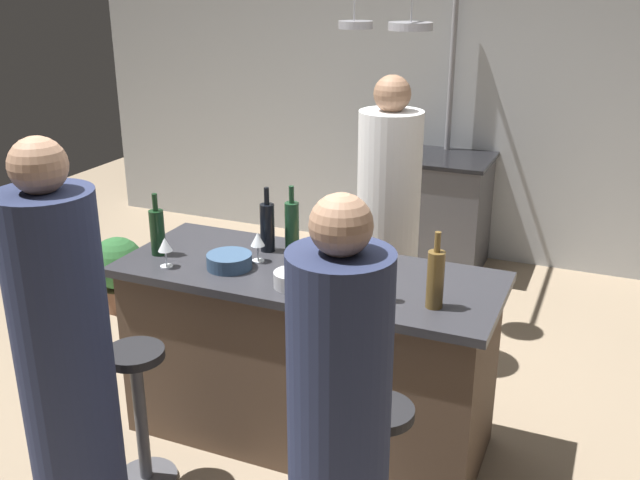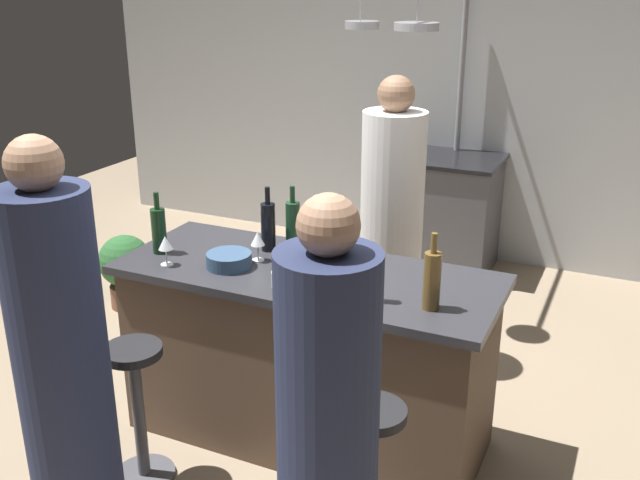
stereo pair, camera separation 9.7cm
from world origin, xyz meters
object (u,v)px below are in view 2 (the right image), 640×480
Objects in this scene: wine_bottle_red at (159,230)px; mixing_bowl_blue at (229,260)px; stove_range at (444,213)px; wine_bottle_amber at (432,279)px; bar_stool_left at (138,408)px; potted_plant at (125,267)px; wine_glass_near_left_guest at (165,244)px; cutting_board at (341,258)px; bar_stool_right at (371,476)px; guest_right at (327,443)px; pepper_mill at (376,278)px; wine_bottle_dark at (268,226)px; wine_bottle_green at (293,225)px; chef at (391,235)px; mixing_bowl_steel at (290,279)px; guest_left at (63,367)px; wine_glass_near_right_guest at (258,240)px.

wine_bottle_red is 1.45× the size of mixing_bowl_blue.
stove_range is 2.74m from wine_bottle_amber.
potted_plant is at bearing 130.78° from bar_stool_left.
wine_glass_near_left_guest is at bearing -42.00° from potted_plant.
cutting_board is at bearing -18.68° from potted_plant.
guest_right is at bearing -94.94° from bar_stool_right.
pepper_mill is at bearing -4.06° from wine_bottle_red.
wine_bottle_dark is at bearing 137.78° from bar_stool_right.
bar_stool_left is 1.22m from pepper_mill.
guest_right is at bearing -80.38° from pepper_mill.
mixing_bowl_blue is (-0.92, 0.51, 0.56)m from bar_stool_right.
stove_range is 2.80m from wine_glass_near_left_guest.
wine_bottle_red is at bearing -151.72° from wine_bottle_dark.
wine_glass_near_left_guest is (-0.09, 0.40, 0.63)m from bar_stool_left.
bar_stool_left is 0.86m from wine_bottle_red.
guest_right is 4.90× the size of wine_bottle_green.
wine_bottle_red is (-0.85, -1.01, 0.24)m from chef.
guest_right reaches higher than mixing_bowl_steel.
potted_plant is (-2.36, 1.44, -0.08)m from bar_stool_right.
bar_stool_right is 0.51m from guest_right.
guest_right is 4.92× the size of wine_bottle_dark.
wine_bottle_dark is (-0.38, -0.76, 0.24)m from chef.
guest_right is (-0.03, -0.35, 0.37)m from bar_stool_right.
wine_bottle_green reaches higher than mixing_bowl_blue.
wine_bottle_green is (0.36, 0.84, 0.65)m from bar_stool_left.
bar_stool_left is 3.19× the size of mixing_bowl_blue.
chef is at bearing 71.38° from guest_left.
pepper_mill is (-0.13, 0.79, 0.26)m from guest_right.
bar_stool_right is 3.24× the size of pepper_mill.
wine_bottle_dark is (0.47, 0.25, 0.01)m from wine_bottle_red.
wine_bottle_amber is at bearing 35.66° from guest_left.
chef is at bearing 68.19° from wine_bottle_green.
stove_range is 4.24× the size of pepper_mill.
wine_glass_near_left_guest is 1.00× the size of wine_glass_near_right_guest.
mixing_bowl_blue is at bearing -97.74° from stove_range.
wine_glass_near_left_guest is at bearing -159.29° from mixing_bowl_blue.
stove_range is at bearing 100.55° from bar_stool_right.
mixing_bowl_blue is at bearing 177.96° from wine_bottle_amber.
bar_stool_right is 0.40× the size of guest_left.
wine_glass_near_right_guest is at bearing -110.74° from wine_bottle_green.
mixing_bowl_blue is (-0.35, -2.56, 0.49)m from stove_range.
wine_glass_near_left_guest is at bearing -122.45° from chef.
guest_left is at bearing -102.94° from wine_bottle_dark.
pepper_mill is at bearing -15.75° from wine_glass_near_right_guest.
wine_bottle_dark is 1.94× the size of mixing_bowl_steel.
mixing_bowl_steel is at bearing -89.69° from stove_range.
wine_bottle_green is at bearing -94.69° from stove_range.
wine_bottle_amber is at bearing -31.64° from cutting_board.
stove_range is 0.53× the size of guest_left.
wine_bottle_dark is (-0.83, 1.12, 0.28)m from guest_right.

